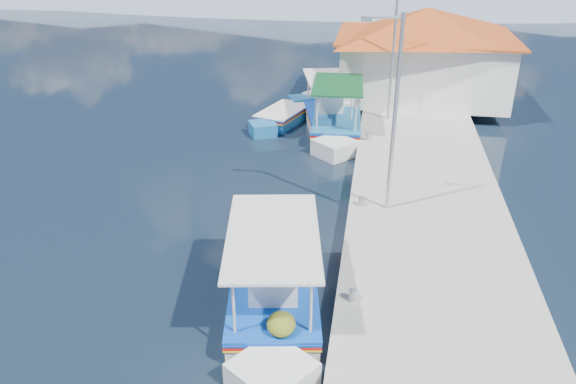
# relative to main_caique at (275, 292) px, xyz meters

# --- Properties ---
(ground) EXTENTS (160.00, 160.00, 0.00)m
(ground) POSITION_rel_main_caique_xyz_m (-1.89, 2.93, -0.47)
(ground) COLOR black
(ground) RESTS_ON ground
(quay) EXTENTS (5.00, 44.00, 0.50)m
(quay) POSITION_rel_main_caique_xyz_m (4.01, 8.93, -0.22)
(quay) COLOR #A3A199
(quay) RESTS_ON ground
(bollards) EXTENTS (0.20, 17.20, 0.30)m
(bollards) POSITION_rel_main_caique_xyz_m (1.91, 8.18, 0.18)
(bollards) COLOR #A5A8AD
(bollards) RESTS_ON quay
(main_caique) EXTENTS (2.94, 7.25, 2.42)m
(main_caique) POSITION_rel_main_caique_xyz_m (0.00, 0.00, 0.00)
(main_caique) COLOR silver
(main_caique) RESTS_ON ground
(caique_green_canopy) EXTENTS (2.32, 7.00, 2.62)m
(caique_green_canopy) POSITION_rel_main_caique_xyz_m (0.46, 12.76, -0.08)
(caique_green_canopy) COLOR silver
(caique_green_canopy) RESTS_ON ground
(caique_blue_hull) EXTENTS (2.71, 5.18, 0.97)m
(caique_blue_hull) POSITION_rel_main_caique_xyz_m (-2.23, 14.05, -0.20)
(caique_blue_hull) COLOR #195E96
(caique_blue_hull) RESTS_ON ground
(caique_far) EXTENTS (3.11, 6.81, 2.45)m
(caique_far) POSITION_rel_main_caique_xyz_m (-0.05, 14.18, -0.01)
(caique_far) COLOR silver
(caique_far) RESTS_ON ground
(harbor_building) EXTENTS (10.49, 10.49, 4.40)m
(harbor_building) POSITION_rel_main_caique_xyz_m (4.31, 17.93, 2.31)
(harbor_building) COLOR white
(harbor_building) RESTS_ON quay
(lamp_post_near) EXTENTS (1.21, 0.14, 6.00)m
(lamp_post_near) POSITION_rel_main_caique_xyz_m (2.62, 4.93, 3.39)
(lamp_post_near) COLOR #A5A8AD
(lamp_post_near) RESTS_ON quay
(lamp_post_far) EXTENTS (1.21, 0.14, 6.00)m
(lamp_post_far) POSITION_rel_main_caique_xyz_m (2.62, 13.93, 3.39)
(lamp_post_far) COLOR #A5A8AD
(lamp_post_far) RESTS_ON quay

